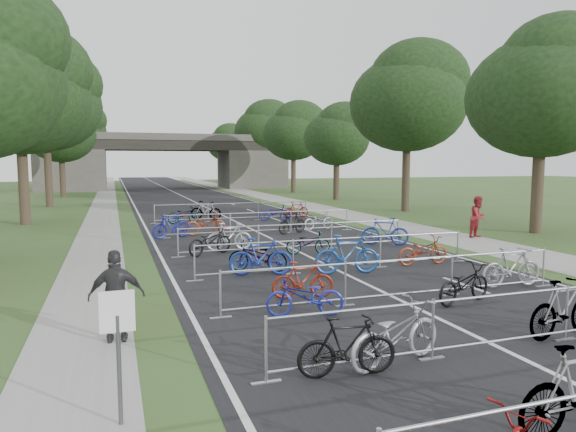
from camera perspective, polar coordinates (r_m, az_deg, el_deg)
name	(u,v)px	position (r m, az deg, el deg)	size (l,w,h in m)	color
road	(182,196)	(54.43, -11.70, 2.20)	(11.00, 140.00, 0.01)	black
sidewalk_right	(256,194)	(55.99, -3.54, 2.42)	(3.00, 140.00, 0.01)	gray
sidewalk_left	(106,197)	(54.01, -19.62, 1.95)	(2.00, 140.00, 0.01)	gray
lane_markings	(182,196)	(54.43, -11.70, 2.20)	(0.12, 140.00, 0.00)	silver
overpass_bridge	(167,162)	(69.22, -13.34, 5.88)	(31.00, 8.00, 7.05)	#47443F
park_sign	(118,333)	(7.24, -18.38, -12.19)	(0.45, 0.06, 1.83)	#4C4C51
tree_right_0	(545,91)	(28.30, 26.68, 12.34)	(7.17, 7.17, 10.93)	#33261C
tree_left_1	(21,92)	(32.37, -27.58, 12.10)	(7.56, 7.56, 11.53)	#33261C
tree_right_1	(410,99)	(37.79, 13.36, 12.54)	(8.18, 8.18, 12.47)	#33261C
tree_left_2	(46,102)	(44.30, -25.28, 11.43)	(8.40, 8.40, 12.81)	#33261C
tree_right_2	(338,135)	(48.19, 5.59, 8.89)	(6.16, 6.16, 9.39)	#33261C
tree_left_3	(62,132)	(56.09, -23.86, 8.56)	(6.72, 6.72, 10.25)	#33261C
tree_right_3	(295,132)	(59.36, 0.73, 9.32)	(7.17, 7.17, 10.93)	#33261C
tree_left_4	(70,130)	(68.08, -23.02, 8.74)	(7.56, 7.56, 11.53)	#33261C
tree_right_4	(265,130)	(70.81, -2.58, 9.56)	(8.18, 8.18, 12.47)	#33261C
tree_left_5	(77,130)	(80.08, -22.44, 8.86)	(8.40, 8.40, 12.81)	#33261C
tree_right_5	(244,147)	(82.30, -4.94, 7.69)	(6.16, 6.16, 9.39)	#33261C
tree_left_6	(82,144)	(91.98, -21.95, 7.44)	(6.72, 6.72, 10.25)	#33261C
tree_right_6	(228,143)	(94.01, -6.73, 8.05)	(7.17, 7.17, 10.93)	#33261C
barrier_row_1	(503,321)	(10.54, 22.77, -10.71)	(9.70, 0.08, 1.10)	#A6A8AE
barrier_row_2	(400,279)	(13.34, 12.39, -6.90)	(9.70, 0.08, 1.10)	#A6A8AE
barrier_row_3	(338,254)	(16.63, 5.57, -4.23)	(9.70, 0.08, 1.10)	#A6A8AE
barrier_row_4	(296,237)	(20.29, 0.89, -2.34)	(9.70, 0.08, 1.10)	#A6A8AE
barrier_row_5	(261,223)	(25.01, -2.99, -0.77)	(9.70, 0.08, 1.10)	#A6A8AE
barrier_row_6	(234,212)	(30.79, -6.06, 0.48)	(9.70, 0.08, 1.10)	#A6A8AE
bike_4	(347,347)	(8.64, 6.58, -14.24)	(0.48, 1.68, 1.01)	black
bike_5	(396,334)	(9.24, 11.87, -12.72)	(0.73, 2.08, 1.09)	#A1A0A8
bike_6	(564,309)	(11.73, 28.35, -9.04)	(0.56, 1.97, 1.18)	#A6A8AE
bike_8	(305,297)	(11.71, 1.91, -8.97)	(0.62, 1.77, 0.93)	#1B2596
bike_9	(303,280)	(13.21, 1.67, -7.15)	(0.46, 1.61, 0.97)	maroon
bike_10	(464,284)	(13.51, 18.97, -7.18)	(0.64, 1.85, 0.97)	black
bike_11	(511,267)	(15.67, 23.58, -5.26)	(0.53, 1.89, 1.13)	gray
bike_12	(261,257)	(15.83, -3.04, -4.57)	(0.55, 1.96, 1.18)	navy
bike_13	(258,256)	(16.41, -3.40, -4.50)	(0.66, 1.91, 1.00)	#A6A8AE
bike_14	(347,255)	(16.11, 6.59, -4.29)	(0.59, 2.08, 1.25)	navy
bike_15	(423,251)	(18.08, 14.76, -3.74)	(0.65, 1.87, 0.98)	maroon
bike_16	(210,241)	(19.53, -8.68, -2.81)	(0.69, 1.99, 1.05)	black
bike_17	(229,237)	(20.41, -6.56, -2.31)	(0.52, 1.84, 1.11)	silver
bike_18	(308,243)	(19.50, 2.24, -3.01)	(0.58, 1.67, 0.87)	#A6A8AE
bike_19	(385,232)	(21.96, 10.77, -1.71)	(0.55, 1.94, 1.17)	navy
bike_20	(171,226)	(24.21, -12.84, -1.07)	(0.54, 1.91, 1.15)	navy
bike_21	(206,224)	(25.11, -9.13, -0.85)	(0.70, 2.02, 1.06)	maroon
bike_22	(292,223)	(25.05, 0.47, -0.80)	(0.49, 1.74, 1.05)	black
bike_23	(319,221)	(26.58, 3.42, -0.50)	(0.64, 1.84, 0.97)	#A3A2A9
bike_24	(184,215)	(29.98, -11.54, 0.13)	(0.65, 1.86, 0.98)	#A6A8AE
bike_25	(206,211)	(31.34, -9.12, 0.58)	(0.54, 1.90, 1.14)	#A6A8AE
bike_26	(275,213)	(30.44, -1.47, 0.36)	(0.66, 1.90, 1.00)	navy
bike_27	(296,210)	(32.25, 0.92, 0.69)	(0.48, 1.69, 1.01)	maroon
pedestrian_b	(478,217)	(25.34, 20.39, -0.11)	(0.93, 0.73, 1.92)	maroon
pedestrian_c	(117,297)	(10.57, -18.51, -8.49)	(1.06, 0.44, 1.80)	#2A2A2C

